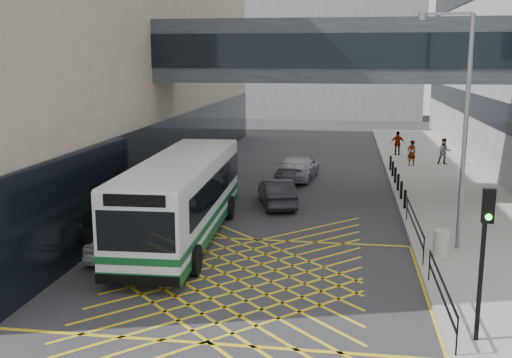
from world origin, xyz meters
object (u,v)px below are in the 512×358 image
at_px(car_silver, 298,167).
at_px(street_lamp, 461,118).
at_px(car_white, 126,239).
at_px(pedestrian_c, 398,143).
at_px(litter_bin, 441,243).
at_px(pedestrian_b, 444,151).
at_px(bus, 183,196).
at_px(traffic_light, 484,243).
at_px(pedestrian_a, 411,153).
at_px(car_dark, 277,193).

distance_m(car_silver, street_lamp, 15.14).
bearing_deg(street_lamp, car_white, -163.94).
distance_m(street_lamp, pedestrian_c, 22.43).
bearing_deg(street_lamp, litter_bin, -112.55).
relative_size(street_lamp, pedestrian_c, 4.94).
distance_m(car_white, pedestrian_b, 25.38).
height_order(car_silver, litter_bin, car_silver).
relative_size(bus, pedestrian_c, 6.82).
height_order(bus, traffic_light, traffic_light).
xyz_separation_m(car_white, litter_bin, (11.38, 1.20, -0.02)).
bearing_deg(street_lamp, pedestrian_b, 87.56).
bearing_deg(pedestrian_a, pedestrian_b, 178.68).
height_order(traffic_light, pedestrian_c, traffic_light).
xyz_separation_m(bus, car_white, (-1.53, -2.32, -1.11)).
bearing_deg(car_silver, street_lamp, 124.70).
bearing_deg(car_dark, traffic_light, 100.77).
relative_size(litter_bin, pedestrian_b, 0.55).
distance_m(bus, pedestrian_b, 22.61).
xyz_separation_m(traffic_light, pedestrian_a, (0.93, 25.66, -1.75)).
relative_size(car_white, litter_bin, 4.31).
distance_m(traffic_light, street_lamp, 8.19).
bearing_deg(bus, car_dark, 61.01).
distance_m(traffic_light, pedestrian_b, 26.63).
bearing_deg(street_lamp, pedestrian_c, 95.88).
distance_m(car_white, street_lamp, 12.95).
bearing_deg(car_dark, pedestrian_a, -137.80).
relative_size(bus, car_silver, 2.41).
xyz_separation_m(car_silver, pedestrian_c, (6.59, 9.28, 0.26)).
bearing_deg(pedestrian_c, street_lamp, 97.75).
distance_m(car_white, car_dark, 9.52).
relative_size(car_silver, street_lamp, 0.57).
height_order(traffic_light, litter_bin, traffic_light).
height_order(street_lamp, litter_bin, street_lamp).
bearing_deg(litter_bin, pedestrian_b, 81.19).
bearing_deg(car_silver, traffic_light, 113.20).
xyz_separation_m(car_dark, street_lamp, (7.35, -6.02, 4.38)).
distance_m(bus, traffic_light, 12.56).
xyz_separation_m(street_lamp, litter_bin, (-0.58, -1.10, -4.42)).
height_order(litter_bin, pedestrian_b, pedestrian_b).
bearing_deg(street_lamp, car_silver, 123.41).
relative_size(car_white, car_silver, 0.84).
xyz_separation_m(traffic_light, street_lamp, (0.66, 7.83, 2.32)).
bearing_deg(street_lamp, pedestrian_a, 94.28).
bearing_deg(bus, pedestrian_a, 57.21).
xyz_separation_m(bus, traffic_light, (9.77, -7.84, 0.97)).
xyz_separation_m(car_white, car_silver, (5.08, 15.09, 0.11)).
bearing_deg(pedestrian_b, pedestrian_a, -160.39).
bearing_deg(car_white, pedestrian_a, -110.83).
relative_size(street_lamp, litter_bin, 8.93).
xyz_separation_m(litter_bin, pedestrian_c, (0.29, 23.17, 0.39)).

